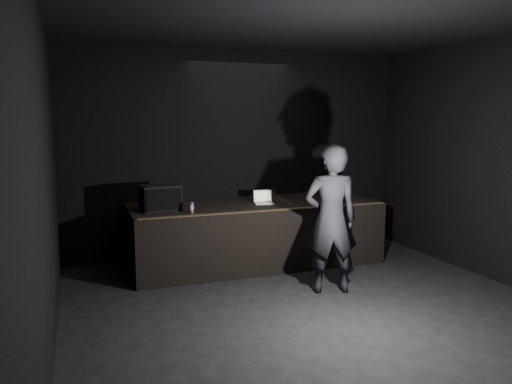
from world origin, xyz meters
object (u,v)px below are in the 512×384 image
Objects in this scene: stage_monitor at (161,198)px; beer_can at (192,208)px; stage_riser at (254,233)px; person at (331,220)px; laptop at (263,200)px.

stage_monitor reaches higher than beer_can.
stage_monitor reaches higher than stage_riser.
person reaches higher than stage_riser.
stage_riser is 0.57m from laptop.
stage_monitor is at bearing -167.85° from laptop.
laptop is at bearing -5.04° from stage_monitor.
person reaches higher than stage_monitor.
person is at bearing -43.23° from stage_monitor.
stage_riser is 1.80m from person.
beer_can is at bearing -156.65° from stage_riser.
beer_can is 2.02m from person.
laptop is 1.62m from person.
laptop is 2.16× the size of beer_can.
stage_riser is at bearing -1.91° from stage_monitor.
laptop is at bearing 17.99° from beer_can.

